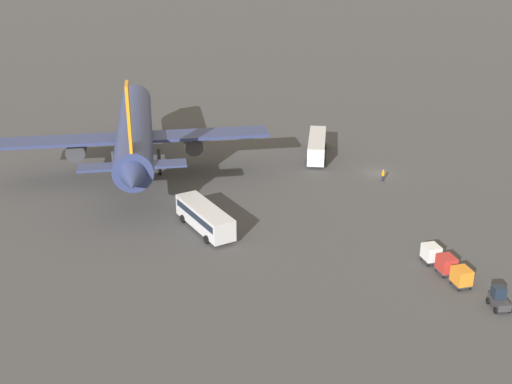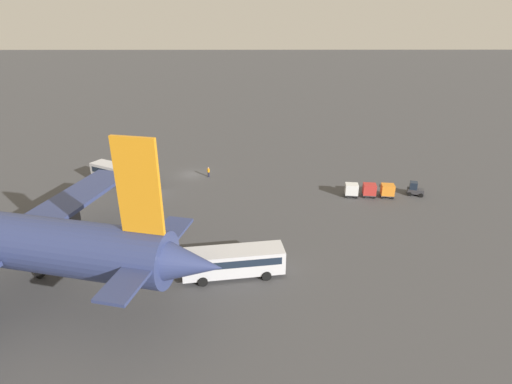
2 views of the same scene
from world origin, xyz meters
name	(u,v)px [view 2 (image 2 of 2)]	position (x,y,z in m)	size (l,w,h in m)	color
ground_plane	(192,174)	(0.00, 0.00, 0.00)	(600.00, 600.00, 0.00)	#424244
shuttle_bus_near	(124,174)	(10.24, 4.96, 1.93)	(12.20, 8.35, 3.22)	silver
shuttle_bus_far	(233,260)	(-8.67, 29.92, 1.83)	(10.97, 4.30, 3.04)	silver
baggage_tug	(415,189)	(-35.76, 9.05, 0.94)	(2.67, 2.21, 2.10)	#333338
worker_person	(209,172)	(-3.08, 1.11, 0.87)	(0.38, 0.38, 1.74)	#1E1E2D
cargo_cart_orange	(388,190)	(-31.26, 9.90, 1.19)	(2.19, 1.92, 2.06)	#38383D
cargo_cart_red	(369,189)	(-28.54, 9.71, 1.19)	(2.19, 1.92, 2.06)	#38383D
cargo_cart_white	(352,189)	(-25.82, 9.63, 1.19)	(2.19, 1.92, 2.06)	#38383D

